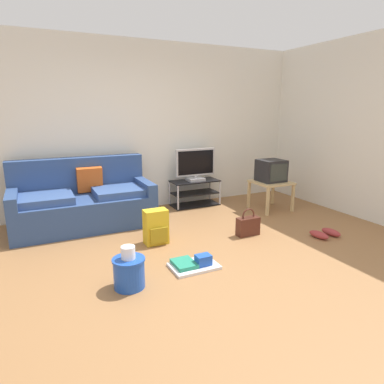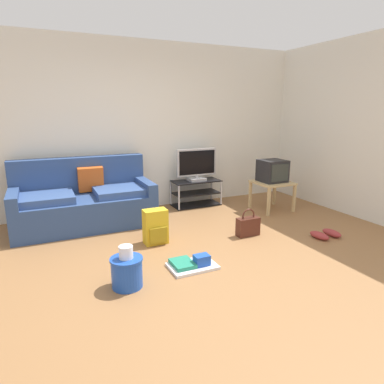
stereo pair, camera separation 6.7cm
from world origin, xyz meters
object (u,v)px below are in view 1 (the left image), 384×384
at_px(handbag, 248,226).
at_px(floor_tray, 194,264).
at_px(sneakers_pair, 325,233).
at_px(couch, 83,202).
at_px(backpack, 156,227).
at_px(flat_tv, 195,165).
at_px(crt_tv, 271,171).
at_px(side_table, 271,186).
at_px(tv_stand, 195,193).
at_px(cleaning_bucket, 129,270).

height_order(handbag, floor_tray, handbag).
bearing_deg(handbag, sneakers_pair, -29.17).
bearing_deg(couch, sneakers_pair, -33.65).
distance_m(backpack, handbag, 1.23).
bearing_deg(handbag, backpack, 167.80).
relative_size(backpack, sneakers_pair, 1.18).
height_order(flat_tv, handbag, flat_tv).
height_order(crt_tv, backpack, crt_tv).
relative_size(side_table, sneakers_pair, 1.53).
bearing_deg(flat_tv, side_table, -36.60).
xyz_separation_m(couch, flat_tv, (1.90, 0.23, 0.37)).
distance_m(couch, handbag, 2.34).
relative_size(flat_tv, crt_tv, 1.78).
height_order(sneakers_pair, floor_tray, floor_tray).
bearing_deg(handbag, floor_tray, -153.04).
relative_size(backpack, floor_tray, 0.88).
bearing_deg(flat_tv, handbag, -90.16).
bearing_deg(tv_stand, cleaning_bucket, -128.46).
distance_m(couch, side_table, 2.97).
height_order(crt_tv, sneakers_pair, crt_tv).
bearing_deg(flat_tv, floor_tray, -116.71).
relative_size(tv_stand, sneakers_pair, 2.23).
bearing_deg(crt_tv, flat_tv, 143.99).
xyz_separation_m(couch, backpack, (0.70, -1.10, -0.13)).
bearing_deg(crt_tv, floor_tray, -146.37).
height_order(backpack, sneakers_pair, backpack).
height_order(couch, handbag, couch).
bearing_deg(flat_tv, sneakers_pair, -67.13).
distance_m(side_table, backpack, 2.30).
bearing_deg(crt_tv, tv_stand, 143.17).
xyz_separation_m(backpack, floor_tray, (0.13, -0.80, -0.17)).
height_order(couch, sneakers_pair, couch).
bearing_deg(side_table, sneakers_pair, -96.09).
distance_m(tv_stand, handbag, 1.62).
bearing_deg(sneakers_pair, flat_tv, 112.87).
xyz_separation_m(tv_stand, backpack, (-1.20, -1.35, -0.01)).
distance_m(crt_tv, sneakers_pair, 1.48).
bearing_deg(side_table, tv_stand, 142.59).
bearing_deg(tv_stand, couch, -172.40).
bearing_deg(sneakers_pair, floor_tray, -178.51).
xyz_separation_m(couch, floor_tray, (0.83, -1.90, -0.30)).
height_order(couch, side_table, couch).
height_order(flat_tv, cleaning_bucket, flat_tv).
relative_size(flat_tv, handbag, 1.94).
bearing_deg(side_table, cleaning_bucket, -152.29).
xyz_separation_m(side_table, handbag, (-1.02, -0.83, -0.28)).
bearing_deg(couch, handbag, -35.59).
bearing_deg(couch, cleaning_bucket, -86.86).
bearing_deg(tv_stand, side_table, -37.41).
xyz_separation_m(side_table, sneakers_pair, (-0.14, -1.33, -0.36)).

